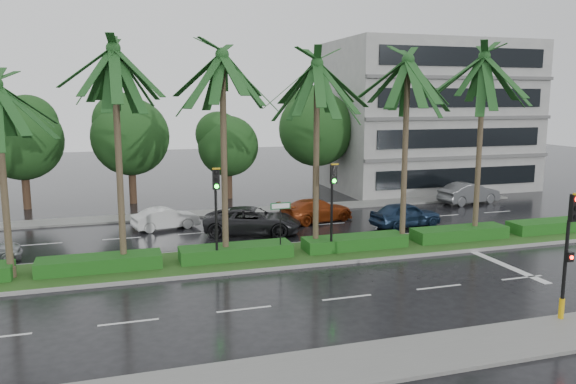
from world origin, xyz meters
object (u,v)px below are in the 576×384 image
object	(u,v)px
car_darkgrey	(252,221)
car_grey	(469,193)
car_blue	(406,214)
car_white	(166,218)
signal_median_left	(216,202)
car_red	(316,210)
street_sign	(280,216)
signal_near	(568,251)

from	to	relation	value
car_darkgrey	car_grey	world-z (taller)	car_grey
car_darkgrey	car_blue	xyz separation A→B (m)	(9.02, -0.99, -0.02)
car_darkgrey	car_grey	xyz separation A→B (m)	(17.00, 4.20, 0.01)
car_white	car_blue	distance (m)	13.99
car_darkgrey	car_blue	distance (m)	9.07
signal_median_left	car_darkgrey	xyz separation A→B (m)	(3.00, 5.67, -2.25)
car_grey	car_white	bearing A→B (deg)	85.19
car_white	car_red	size ratio (longest dim) A/B	0.79
car_darkgrey	car_blue	world-z (taller)	car_darkgrey
signal_median_left	car_white	bearing A→B (deg)	100.27
signal_median_left	car_grey	size ratio (longest dim) A/B	0.95
street_sign	car_white	size ratio (longest dim) A/B	0.68
car_blue	signal_near	bearing A→B (deg)	164.06
signal_near	car_grey	xyz separation A→B (m)	(10.00, 19.56, -1.75)
car_white	car_blue	bearing A→B (deg)	-117.86
signal_near	car_darkgrey	xyz separation A→B (m)	(-7.00, 15.36, -1.75)
car_red	car_grey	xyz separation A→B (m)	(12.50, 2.28, 0.06)
street_sign	car_darkgrey	size ratio (longest dim) A/B	0.48
car_red	car_grey	world-z (taller)	car_grey
signal_near	signal_median_left	size ratio (longest dim) A/B	1.00
signal_near	car_grey	world-z (taller)	signal_near
car_darkgrey	car_grey	distance (m)	17.51
signal_near	car_darkgrey	size ratio (longest dim) A/B	0.81
signal_median_left	car_white	distance (m)	8.74
street_sign	car_darkgrey	distance (m)	5.66
car_darkgrey	car_white	bearing A→B (deg)	77.90
car_darkgrey	car_red	xyz separation A→B (m)	(4.50, 1.92, -0.05)
signal_near	car_blue	distance (m)	14.62
signal_near	car_blue	world-z (taller)	signal_near
car_white	street_sign	bearing A→B (deg)	-163.90
car_white	signal_median_left	bearing A→B (deg)	177.31
street_sign	car_red	distance (m)	8.78
signal_near	street_sign	xyz separation A→B (m)	(-7.00, 9.87, -0.38)
street_sign	car_red	xyz separation A→B (m)	(4.50, 7.41, -1.43)
car_white	car_blue	xyz separation A→B (m)	(13.52, -3.60, 0.11)
car_white	car_blue	size ratio (longest dim) A/B	0.88
street_sign	car_blue	distance (m)	10.17
signal_median_left	car_blue	size ratio (longest dim) A/B	1.01
signal_near	street_sign	bearing A→B (deg)	125.34
car_red	car_grey	distance (m)	12.71
street_sign	car_darkgrey	world-z (taller)	street_sign
car_blue	car_grey	world-z (taller)	car_grey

